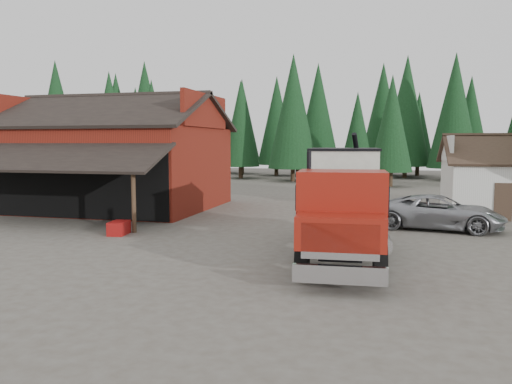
# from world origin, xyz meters

# --- Properties ---
(ground) EXTENTS (120.00, 120.00, 0.00)m
(ground) POSITION_xyz_m (0.00, 0.00, 0.00)
(ground) COLOR #4F493E
(ground) RESTS_ON ground
(red_barn) EXTENTS (12.80, 13.63, 7.18)m
(red_barn) POSITION_xyz_m (-11.00, 9.90, 2.69)
(red_barn) COLOR maroon
(red_barn) RESTS_ON ground
(conifer_backdrop) EXTENTS (76.00, 16.00, 16.00)m
(conifer_backdrop) POSITION_xyz_m (0.00, 42.00, 0.00)
(conifer_backdrop) COLOR black
(conifer_backdrop) RESTS_ON ground
(near_pine_a) EXTENTS (4.40, 4.40, 11.40)m
(near_pine_a) POSITION_xyz_m (-22.00, 28.00, 6.39)
(near_pine_a) COLOR #382619
(near_pine_a) RESTS_ON ground
(near_pine_b) EXTENTS (3.96, 3.96, 10.40)m
(near_pine_b) POSITION_xyz_m (6.00, 30.00, 5.89)
(near_pine_b) COLOR #382619
(near_pine_b) RESTS_ON ground
(near_pine_d) EXTENTS (5.28, 5.28, 13.40)m
(near_pine_d) POSITION_xyz_m (-4.00, 34.00, 7.39)
(near_pine_d) COLOR #382619
(near_pine_d) RESTS_ON ground
(feed_truck) EXTENTS (3.43, 10.12, 4.50)m
(feed_truck) POSITION_xyz_m (4.01, -0.26, 2.10)
(feed_truck) COLOR black
(feed_truck) RESTS_ON ground
(silver_car) EXTENTS (6.19, 3.56, 1.62)m
(silver_car) POSITION_xyz_m (8.00, 6.49, 0.81)
(silver_car) COLOR #94969B
(silver_car) RESTS_ON ground
(equip_box) EXTENTS (0.83, 1.18, 0.60)m
(equip_box) POSITION_xyz_m (-6.00, 1.43, 0.30)
(equip_box) COLOR maroon
(equip_box) RESTS_ON ground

